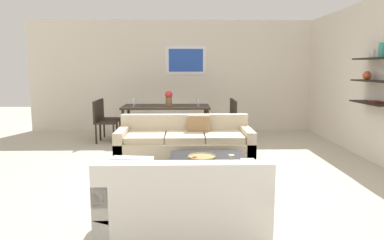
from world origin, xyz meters
The scene contains 19 objects.
ground_plane centered at (0.00, 0.00, 0.00)m, with size 18.00×18.00×0.00m, color #BCB29E.
back_wall_unit centered at (0.29, 3.53, 1.36)m, with size 8.40×0.09×2.70m.
right_wall_shelf_unit centered at (3.03, 0.59, 1.35)m, with size 0.34×8.20×2.70m.
sofa_beige centered at (-0.11, 0.34, 0.29)m, with size 2.13×0.90×0.78m.
loveseat_white centered at (-0.14, -2.06, 0.29)m, with size 1.50×0.90×0.78m.
coffee_table centered at (0.19, -0.80, 0.19)m, with size 1.02×1.02×0.38m.
decorative_bowl centered at (0.10, -0.86, 0.42)m, with size 0.36×0.36×0.07m.
candle_jar centered at (0.48, -0.83, 0.41)m, with size 0.08×0.08×0.07m, color silver.
apple_on_coffee_table centered at (0.01, -0.92, 0.42)m, with size 0.08×0.08×0.08m, color red.
dining_table centered at (-0.50, 2.30, 0.68)m, with size 1.85×0.85×0.75m.
dining_chair_right_near centered at (0.83, 2.11, 0.50)m, with size 0.44×0.44×0.88m.
dining_chair_right_far centered at (0.83, 2.49, 0.50)m, with size 0.44×0.44×0.88m.
dining_chair_left_near centered at (-1.84, 2.11, 0.50)m, with size 0.44×0.44×0.88m.
dining_chair_left_far centered at (-1.84, 2.49, 0.50)m, with size 0.44×0.44×0.88m.
wine_glass_right_far centered at (0.18, 2.40, 0.85)m, with size 0.07×0.07×0.15m.
wine_glass_left_far centered at (-1.19, 2.40, 0.87)m, with size 0.07×0.07×0.17m.
wine_glass_right_near centered at (0.18, 2.19, 0.87)m, with size 0.07×0.07×0.17m.
wine_glass_left_near centered at (-1.19, 2.19, 0.87)m, with size 0.07×0.07×0.18m.
centerpiece_vase centered at (-0.45, 2.27, 0.92)m, with size 0.16×0.16×0.32m.
Camera 1 is at (-0.13, -5.22, 1.55)m, focal length 32.98 mm.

